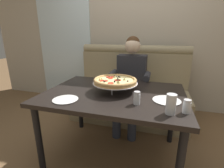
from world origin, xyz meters
The scene contains 12 objects.
ground_plane centered at (0.00, 0.00, 0.00)m, with size 16.00×16.00×0.00m, color brown.
back_wall_with_window centered at (0.00, 1.53, 1.40)m, with size 6.00×0.12×2.80m, color #BCB29E.
window_panel centered at (-1.42, 1.45, 1.40)m, with size 1.10×0.02×2.80m, color white.
booth_bench centered at (0.00, 0.96, 0.40)m, with size 1.74×0.78×1.13m.
dining_table centered at (0.00, 0.00, 0.66)m, with size 1.36×0.98×0.74m.
diner_main centered at (0.04, 0.69, 0.71)m, with size 0.54×0.64×1.27m.
pizza centered at (0.00, 0.04, 0.85)m, with size 0.45×0.45×0.14m.
shaker_parmesan centered at (0.26, -0.23, 0.79)m, with size 0.06×0.06×0.11m.
shaker_pepper_flakes centered at (0.62, -0.28, 0.79)m, with size 0.06×0.06×0.10m.
plate_near_left centered at (0.50, -0.08, 0.75)m, with size 0.24×0.24×0.02m.
plate_near_right centered at (-0.36, -0.31, 0.75)m, with size 0.22×0.22×0.02m.
drinking_glass centered at (0.51, -0.33, 0.81)m, with size 0.07×0.07×0.15m.
Camera 1 is at (0.40, -1.47, 1.29)m, focal length 26.10 mm.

